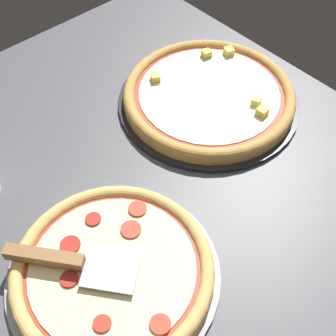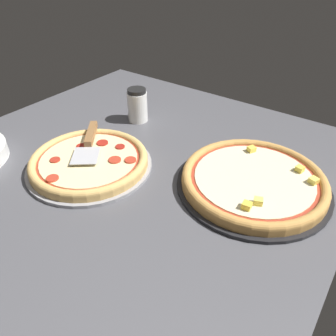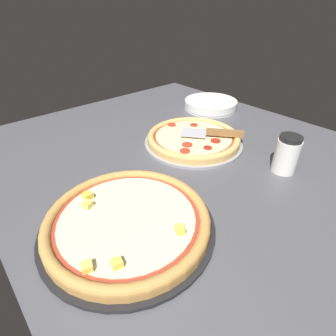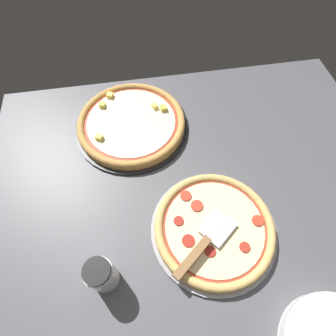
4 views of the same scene
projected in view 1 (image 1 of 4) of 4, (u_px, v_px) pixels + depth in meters
The scene contains 6 objects.
ground_plane at pixel (146, 249), 84.79cm from camera, with size 134.00×118.71×3.60cm, color #4C4C51.
pizza_pan_front at pixel (114, 275), 79.02cm from camera, with size 36.12×36.12×1.00cm, color #939399.
pizza_front at pixel (113, 270), 77.50cm from camera, with size 33.96×33.96×3.01cm.
pizza_pan_back at pixel (208, 102), 106.01cm from camera, with size 40.85×40.85×1.00cm, color black.
pizza_back at pixel (209, 95), 104.42cm from camera, with size 38.40×38.40×3.84cm.
serving_spatula at pixel (58, 259), 76.10cm from camera, with size 20.43×17.58×2.00cm.
Camera 1 is at (33.97, -25.18, 73.26)cm, focal length 50.00 mm.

